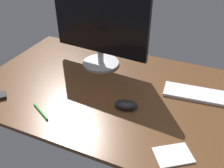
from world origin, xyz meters
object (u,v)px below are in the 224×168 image
(monitor, at_px, (100,24))
(notepad, at_px, (173,155))
(pen, at_px, (41,112))
(keyboard, at_px, (204,95))
(computer_mouse, at_px, (126,105))

(monitor, xyz_separation_m, notepad, (0.53, -0.50, -0.24))
(pen, bearing_deg, notepad, 27.84)
(keyboard, xyz_separation_m, computer_mouse, (-0.32, -0.23, 0.01))
(keyboard, distance_m, notepad, 0.42)
(monitor, xyz_separation_m, keyboard, (0.59, -0.09, -0.24))
(keyboard, height_order, computer_mouse, computer_mouse)
(keyboard, xyz_separation_m, notepad, (-0.06, -0.42, -0.00))
(monitor, height_order, notepad, monitor)
(keyboard, bearing_deg, computer_mouse, -149.53)
(computer_mouse, bearing_deg, keyboard, 22.15)
(monitor, distance_m, pen, 0.56)
(monitor, height_order, pen, monitor)
(monitor, bearing_deg, computer_mouse, -44.13)
(computer_mouse, height_order, pen, computer_mouse)
(computer_mouse, xyz_separation_m, notepad, (0.26, -0.19, -0.01))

